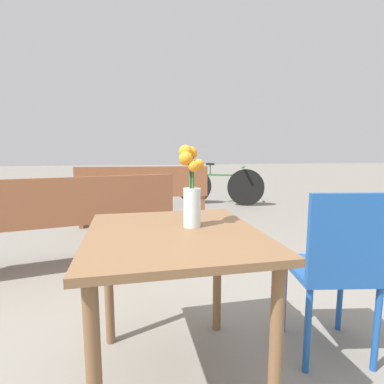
# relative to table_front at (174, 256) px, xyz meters

# --- Properties ---
(ground_plane) EXTENTS (40.00, 40.00, 0.00)m
(ground_plane) POSITION_rel_table_front_xyz_m (0.00, -0.00, -0.62)
(ground_plane) COLOR gray
(table_front) EXTENTS (0.77, 0.87, 0.73)m
(table_front) POSITION_rel_table_front_xyz_m (0.00, 0.00, 0.00)
(table_front) COLOR brown
(table_front) RESTS_ON ground_plane
(flower_vase) EXTENTS (0.12, 0.13, 0.37)m
(flower_vase) POSITION_rel_table_front_xyz_m (0.09, 0.07, 0.28)
(flower_vase) COLOR silver
(flower_vase) RESTS_ON table_front
(cafe_chair) EXTENTS (0.46, 0.46, 0.89)m
(cafe_chair) POSITION_rel_table_front_xyz_m (0.82, 0.01, -0.10)
(cafe_chair) COLOR #1E519E
(cafe_chair) RESTS_ON ground_plane
(bench_near) EXTENTS (1.87, 0.73, 0.85)m
(bench_near) POSITION_rel_table_front_xyz_m (-0.74, 1.47, -0.14)
(bench_near) COLOR brown
(bench_near) RESTS_ON ground_plane
(bench_middle) EXTENTS (1.83, 0.50, 0.85)m
(bench_middle) POSITION_rel_table_front_xyz_m (-0.08, 2.96, -0.14)
(bench_middle) COLOR brown
(bench_middle) RESTS_ON ground_plane
(bicycle) EXTENTS (1.60, 0.76, 0.82)m
(bicycle) POSITION_rel_table_front_xyz_m (1.44, 4.38, -0.25)
(bicycle) COLOR black
(bicycle) RESTS_ON ground_plane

